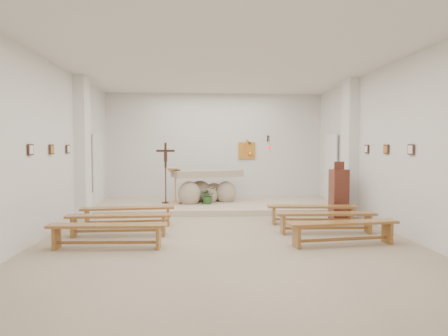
{
  "coord_description": "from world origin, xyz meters",
  "views": [
    {
      "loc": [
        -0.47,
        -8.05,
        1.76
      ],
      "look_at": [
        0.1,
        1.6,
        1.26
      ],
      "focal_mm": 32.0,
      "sensor_mm": 36.0,
      "label": 1
    }
  ],
  "objects": [
    {
      "name": "radiator_right",
      "position": [
        3.43,
        2.7,
        0.27
      ],
      "size": [
        0.1,
        0.85,
        0.52
      ],
      "primitive_type": "cube",
      "color": "silver",
      "rests_on": "ground"
    },
    {
      "name": "potted_plant",
      "position": [
        -0.25,
        3.23,
        0.4
      ],
      "size": [
        0.48,
        0.43,
        0.5
      ],
      "primitive_type": "imported",
      "rotation": [
        0.0,
        0.0,
        0.1
      ],
      "color": "#285622",
      "rests_on": "sanctuary_platform"
    },
    {
      "name": "station_frame_left_rear",
      "position": [
        -3.47,
        1.2,
        1.72
      ],
      "size": [
        0.03,
        0.2,
        0.2
      ],
      "primitive_type": "cube",
      "color": "#3F271C",
      "rests_on": "wall_left"
    },
    {
      "name": "wall_right",
      "position": [
        3.49,
        0.0,
        1.75
      ],
      "size": [
        0.02,
        10.0,
        3.5
      ],
      "primitive_type": "cube",
      "color": "silver",
      "rests_on": "ground"
    },
    {
      "name": "lectern",
      "position": [
        -1.19,
        3.39,
        0.67
      ],
      "size": [
        0.45,
        0.41,
        1.05
      ],
      "rotation": [
        0.0,
        0.0,
        -0.36
      ],
      "color": "tan",
      "rests_on": "sanctuary_platform"
    },
    {
      "name": "pilaster_right",
      "position": [
        3.37,
        2.0,
        1.75
      ],
      "size": [
        0.26,
        0.55,
        3.5
      ],
      "primitive_type": "cube",
      "color": "white",
      "rests_on": "ground"
    },
    {
      "name": "radiator_left",
      "position": [
        -3.43,
        2.7,
        0.27
      ],
      "size": [
        0.1,
        0.85,
        0.52
      ],
      "primitive_type": "cube",
      "color": "silver",
      "rests_on": "ground"
    },
    {
      "name": "bench_left_second",
      "position": [
        -2.08,
        -0.11,
        0.32
      ],
      "size": [
        2.04,
        0.36,
        0.43
      ],
      "rotation": [
        0.0,
        0.0,
        0.02
      ],
      "color": "#98642C",
      "rests_on": "ground"
    },
    {
      "name": "station_frame_left_front",
      "position": [
        -3.47,
        -0.8,
        1.72
      ],
      "size": [
        0.03,
        0.2,
        0.2
      ],
      "primitive_type": "cube",
      "color": "#3F271C",
      "rests_on": "wall_left"
    },
    {
      "name": "bench_right_third",
      "position": [
        2.08,
        -1.1,
        0.32
      ],
      "size": [
        2.06,
        0.58,
        0.43
      ],
      "rotation": [
        0.0,
        0.0,
        0.13
      ],
      "color": "#98642C",
      "rests_on": "ground"
    },
    {
      "name": "ground",
      "position": [
        0.0,
        0.0,
        0.0
      ],
      "size": [
        7.0,
        10.0,
        0.0
      ],
      "primitive_type": "cube",
      "color": "tan",
      "rests_on": "ground"
    },
    {
      "name": "wall_left",
      "position": [
        -3.49,
        0.0,
        1.75
      ],
      "size": [
        0.02,
        10.0,
        3.5
      ],
      "primitive_type": "cube",
      "color": "silver",
      "rests_on": "ground"
    },
    {
      "name": "crucifix_stand",
      "position": [
        -1.47,
        3.47,
        1.16
      ],
      "size": [
        0.53,
        0.23,
        1.74
      ],
      "rotation": [
        0.0,
        0.0,
        0.11
      ],
      "color": "#391F12",
      "rests_on": "sanctuary_platform"
    },
    {
      "name": "bench_right_second",
      "position": [
        2.08,
        -0.11,
        0.32
      ],
      "size": [
        2.04,
        0.37,
        0.43
      ],
      "rotation": [
        0.0,
        0.0,
        -0.02
      ],
      "color": "#98642C",
      "rests_on": "ground"
    },
    {
      "name": "station_frame_right_mid",
      "position": [
        3.47,
        0.2,
        1.72
      ],
      "size": [
        0.03,
        0.2,
        0.2
      ],
      "primitive_type": "cube",
      "color": "#3F271C",
      "rests_on": "wall_right"
    },
    {
      "name": "station_frame_left_mid",
      "position": [
        -3.47,
        0.2,
        1.72
      ],
      "size": [
        0.03,
        0.2,
        0.2
      ],
      "primitive_type": "cube",
      "color": "#3F271C",
      "rests_on": "wall_left"
    },
    {
      "name": "ceiling",
      "position": [
        0.0,
        0.0,
        3.49
      ],
      "size": [
        7.0,
        10.0,
        0.02
      ],
      "primitive_type": "cube",
      "color": "silver",
      "rests_on": "wall_back"
    },
    {
      "name": "donation_pedestal",
      "position": [
        2.9,
        1.44,
        0.62
      ],
      "size": [
        0.4,
        0.4,
        1.41
      ],
      "rotation": [
        0.0,
        0.0,
        0.06
      ],
      "color": "brown",
      "rests_on": "ground"
    },
    {
      "name": "gold_wall_relief",
      "position": [
        1.05,
        4.96,
        1.65
      ],
      "size": [
        0.55,
        0.04,
        0.55
      ],
      "primitive_type": "cube",
      "color": "gold",
      "rests_on": "wall_back"
    },
    {
      "name": "bench_left_third",
      "position": [
        -2.08,
        -1.1,
        0.32
      ],
      "size": [
        2.05,
        0.4,
        0.43
      ],
      "rotation": [
        0.0,
        0.0,
        -0.04
      ],
      "color": "#98642C",
      "rests_on": "ground"
    },
    {
      "name": "wall_back",
      "position": [
        0.0,
        4.99,
        1.75
      ],
      "size": [
        7.0,
        0.02,
        3.5
      ],
      "primitive_type": "cube",
      "color": "silver",
      "rests_on": "ground"
    },
    {
      "name": "bench_right_front",
      "position": [
        2.08,
        0.87,
        0.32
      ],
      "size": [
        2.06,
        0.48,
        0.43
      ],
      "rotation": [
        0.0,
        0.0,
        -0.08
      ],
      "color": "#98642C",
      "rests_on": "ground"
    },
    {
      "name": "pilaster_left",
      "position": [
        -3.37,
        2.0,
        1.75
      ],
      "size": [
        0.26,
        0.55,
        3.5
      ],
      "primitive_type": "cube",
      "color": "white",
      "rests_on": "ground"
    },
    {
      "name": "sanctuary_lamp",
      "position": [
        1.75,
        4.71,
        1.81
      ],
      "size": [
        0.11,
        0.36,
        0.44
      ],
      "color": "black",
      "rests_on": "wall_back"
    },
    {
      "name": "station_frame_right_rear",
      "position": [
        3.47,
        1.2,
        1.72
      ],
      "size": [
        0.03,
        0.2,
        0.2
      ],
      "primitive_type": "cube",
      "color": "#3F271C",
      "rests_on": "wall_right"
    },
    {
      "name": "altar",
      "position": [
        -0.29,
        3.65,
        0.55
      ],
      "size": [
        2.14,
        1.36,
        1.03
      ],
      "rotation": [
        0.0,
        0.0,
        0.32
      ],
      "color": "tan",
      "rests_on": "sanctuary_platform"
    },
    {
      "name": "sanctuary_platform",
      "position": [
        0.0,
        3.5,
        0.07
      ],
      "size": [
        6.98,
        3.0,
        0.15
      ],
      "primitive_type": "cube",
      "color": "beige",
      "rests_on": "ground"
    },
    {
      "name": "station_frame_right_front",
      "position": [
        3.47,
        -0.8,
        1.72
      ],
      "size": [
        0.03,
        0.2,
        0.2
      ],
      "primitive_type": "cube",
      "color": "#3F271C",
      "rests_on": "wall_right"
    },
    {
      "name": "bench_left_front",
      "position": [
        -2.08,
        0.87,
        0.32
      ],
      "size": [
        2.06,
        0.5,
        0.43
      ],
      "rotation": [
        0.0,
        0.0,
        0.09
      ],
      "color": "#98642C",
      "rests_on": "ground"
    }
  ]
}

